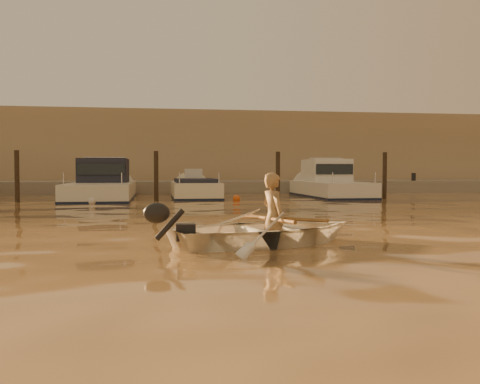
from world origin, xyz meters
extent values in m
plane|color=#95673B|center=(0.00, 0.00, 0.00)|extent=(160.00, 160.00, 0.00)
imported|color=white|center=(1.62, 0.86, 0.22)|extent=(3.89, 3.28, 0.69)
imported|color=#98754C|center=(1.72, 0.89, 0.45)|extent=(0.51, 0.63, 1.49)
cylinder|color=brown|center=(1.86, 0.94, 0.42)|extent=(1.10, 1.85, 0.13)
cylinder|color=olive|center=(1.67, 0.88, 0.42)|extent=(0.35, 2.09, 0.13)
cylinder|color=#2D2319|center=(-5.50, 13.80, 0.90)|extent=(0.18, 0.18, 2.20)
cylinder|color=#2D2319|center=(-0.20, 13.80, 0.90)|extent=(0.18, 0.18, 2.20)
cylinder|color=#2D2319|center=(4.80, 13.80, 0.90)|extent=(0.18, 0.18, 2.20)
cylinder|color=#2D2319|center=(9.50, 13.80, 0.90)|extent=(0.18, 0.18, 2.20)
sphere|color=silver|center=(-2.51, 12.18, 0.10)|extent=(0.30, 0.30, 0.30)
sphere|color=#CC5118|center=(2.97, 13.19, 0.10)|extent=(0.30, 0.30, 0.30)
sphere|color=silver|center=(8.64, 13.35, 0.10)|extent=(0.30, 0.30, 0.30)
cube|color=gray|center=(0.00, 21.50, 0.15)|extent=(52.00, 4.00, 1.00)
cube|color=#9E8466|center=(0.00, 27.00, 2.40)|extent=(46.00, 7.00, 4.80)
camera|label=1|loc=(-0.25, -7.86, 1.24)|focal=40.00mm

